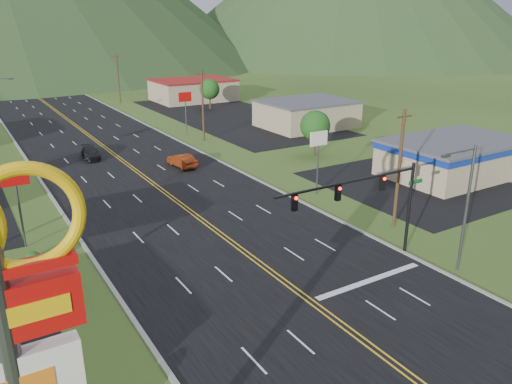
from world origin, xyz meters
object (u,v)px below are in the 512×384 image
pylon_sign (8,356)px  streetlight_east (465,201)px  traffic_signal (371,195)px  car_dark_mid (91,153)px  car_red_far (182,161)px

pylon_sign → streetlight_east: size_ratio=1.56×
traffic_signal → pylon_sign: bearing=-152.9°
car_dark_mid → car_red_far: size_ratio=1.02×
traffic_signal → car_dark_mid: 40.86m
pylon_sign → car_red_far: size_ratio=2.99×
car_dark_mid → pylon_sign: bearing=-98.6°
streetlight_east → car_dark_mid: bearing=108.2°
streetlight_east → car_dark_mid: (-14.25, 43.45, -4.49)m
pylon_sign → traffic_signal: bearing=27.1°
traffic_signal → car_dark_mid: traffic_signal is taller
traffic_signal → streetlight_east: bearing=-40.4°
traffic_signal → car_red_far: (-1.22, 30.00, -4.56)m
streetlight_east → car_dark_mid: streetlight_east is taller
pylon_sign → car_red_far: 48.29m
pylon_sign → traffic_signal: size_ratio=1.07×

